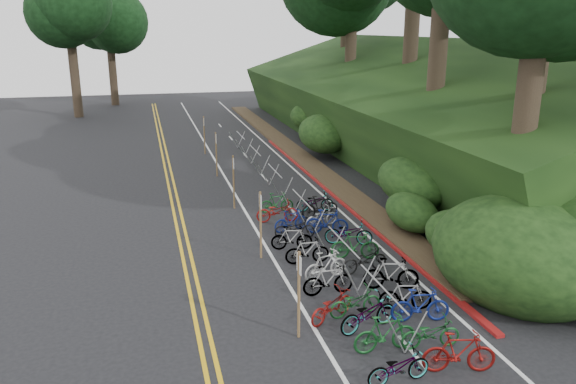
% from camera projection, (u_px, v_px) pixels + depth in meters
% --- Properties ---
extents(ground, '(120.00, 120.00, 0.00)m').
position_uv_depth(ground, '(277.00, 329.00, 15.54)').
color(ground, black).
rests_on(ground, ground).
extents(road_markings, '(7.47, 80.00, 0.01)m').
position_uv_depth(road_markings, '(238.00, 214.00, 25.07)').
color(road_markings, gold).
rests_on(road_markings, ground).
extents(red_curb, '(0.25, 28.00, 0.10)m').
position_uv_depth(red_curb, '(332.00, 193.00, 28.04)').
color(red_curb, maroon).
rests_on(red_curb, ground).
extents(embankment, '(14.30, 48.14, 9.11)m').
position_uv_depth(embankment, '(406.00, 117.00, 35.61)').
color(embankment, black).
rests_on(embankment, ground).
extents(bike_rack_front, '(1.13, 3.20, 1.15)m').
position_uv_depth(bike_rack_front, '(382.00, 297.00, 15.52)').
color(bike_rack_front, '#9A9B9E').
rests_on(bike_rack_front, ground).
extents(bike_racks_rest, '(1.14, 23.00, 1.17)m').
position_uv_depth(bike_racks_rest, '(275.00, 176.00, 28.09)').
color(bike_racks_rest, '#9A9B9E').
rests_on(bike_racks_rest, ground).
extents(signpost_near, '(0.08, 0.40, 2.48)m').
position_uv_depth(signpost_near, '(299.00, 289.00, 14.73)').
color(signpost_near, brown).
rests_on(signpost_near, ground).
extents(signposts_rest, '(0.08, 18.40, 2.50)m').
position_uv_depth(signposts_rest, '(224.00, 163.00, 28.28)').
color(signposts_rest, brown).
rests_on(signposts_rest, ground).
extents(bike_front, '(1.34, 1.74, 0.88)m').
position_uv_depth(bike_front, '(331.00, 306.00, 15.89)').
color(bike_front, maroon).
rests_on(bike_front, ground).
extents(bike_valet, '(3.24, 14.69, 1.08)m').
position_uv_depth(bike_valet, '(342.00, 256.00, 19.25)').
color(bike_valet, slate).
rests_on(bike_valet, ground).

